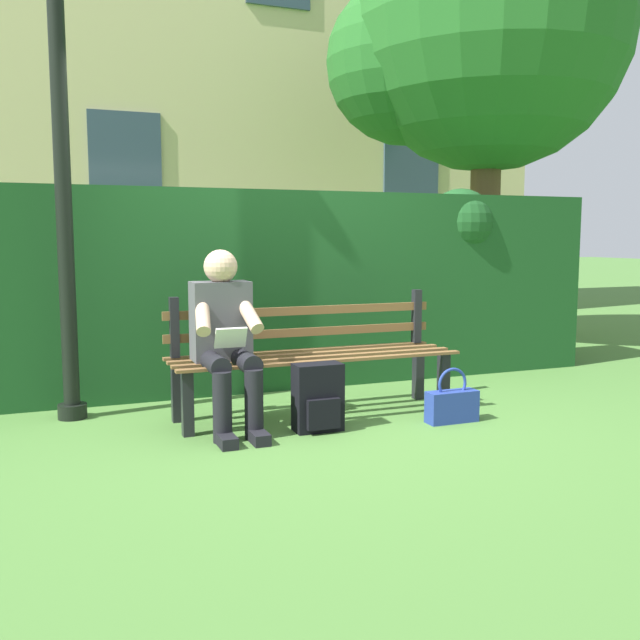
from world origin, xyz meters
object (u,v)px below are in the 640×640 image
object	(u,v)px
handbag	(452,404)
lamp_post	(59,98)
person_seated	(225,335)
tree	(475,38)
backpack	(318,398)
park_bench	(311,355)

from	to	relation	value
handbag	lamp_post	size ratio (longest dim) A/B	0.10
person_seated	tree	bearing A→B (deg)	-144.63
backpack	handbag	bearing A→B (deg)	171.49
park_bench	tree	distance (m)	4.70
lamp_post	person_seated	bearing A→B (deg)	145.26
person_seated	lamp_post	size ratio (longest dim) A/B	0.31
park_bench	lamp_post	world-z (taller)	lamp_post
tree	person_seated	bearing A→B (deg)	35.37
park_bench	tree	xyz separation A→B (m)	(-2.80, -2.29, 3.00)
park_bench	handbag	bearing A→B (deg)	144.14
person_seated	tree	xyz separation A→B (m)	(-3.46, -2.46, 2.81)
park_bench	backpack	bearing A→B (deg)	74.61
tree	lamp_post	distance (m)	4.92
handbag	lamp_post	xyz separation A→B (m)	(2.38, -1.05, 2.03)
park_bench	person_seated	world-z (taller)	person_seated
park_bench	lamp_post	xyz separation A→B (m)	(1.59, -0.48, 1.73)
person_seated	lamp_post	bearing A→B (deg)	-34.74
handbag	lamp_post	world-z (taller)	lamp_post
park_bench	handbag	distance (m)	1.03
person_seated	lamp_post	world-z (taller)	lamp_post
tree	handbag	world-z (taller)	tree
backpack	tree	bearing A→B (deg)	-137.00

